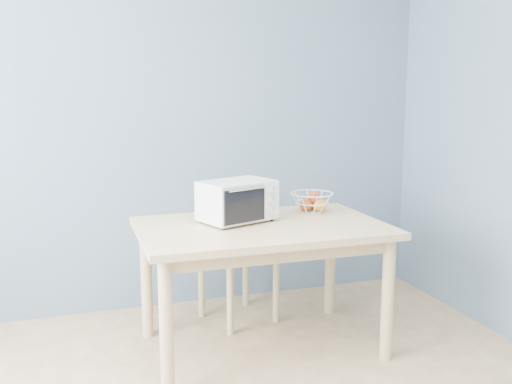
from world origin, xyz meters
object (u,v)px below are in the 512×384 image
object	(u,v)px
dining_table	(262,241)
toaster_oven	(235,201)
dining_chair	(235,253)
fruit_basket	(312,201)

from	to	relation	value
dining_table	toaster_oven	distance (m)	0.28
dining_table	dining_chair	size ratio (longest dim) A/B	1.56
dining_table	dining_chair	world-z (taller)	dining_chair
toaster_oven	dining_table	bearing A→B (deg)	-59.20
dining_table	toaster_oven	world-z (taller)	toaster_oven
fruit_basket	dining_table	bearing A→B (deg)	-151.60
fruit_basket	dining_chair	bearing A→B (deg)	147.21
toaster_oven	dining_chair	bearing A→B (deg)	53.42
fruit_basket	toaster_oven	bearing A→B (deg)	-167.25
dining_table	fruit_basket	size ratio (longest dim) A/B	4.46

